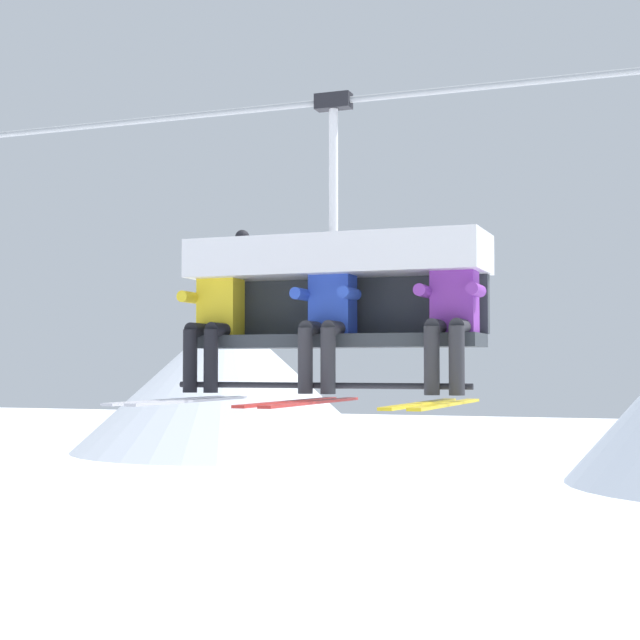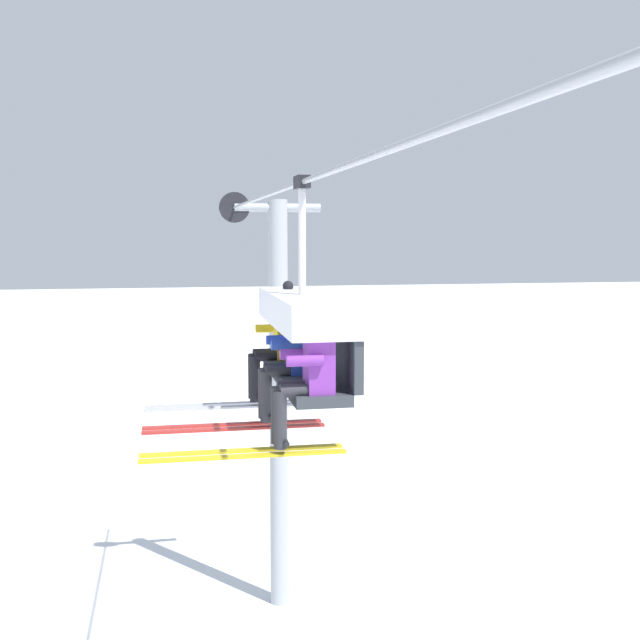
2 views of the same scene
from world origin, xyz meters
The scene contains 6 objects.
mountain_peak_west centered at (-25.98, 50.95, 4.64)m, with size 20.38×20.38×9.28m.
lift_cable centered at (0.06, -0.80, 7.64)m, with size 16.96×0.05×0.05m.
chairlift_chair centered at (0.00, -0.73, 6.30)m, with size 2.31×0.74×2.26m.
skier_yellow centered at (-0.94, -0.94, 6.03)m, with size 0.48×1.70×1.34m.
skier_blue centered at (0.00, -0.95, 6.00)m, with size 0.46×1.70×1.23m.
skier_purple centered at (0.94, -0.95, 6.00)m, with size 0.46×1.70×1.23m.
Camera 1 is at (2.50, -7.80, 5.61)m, focal length 55.00 mm.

